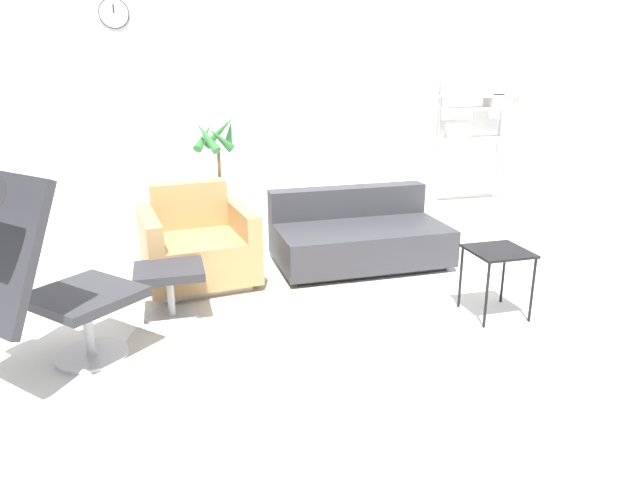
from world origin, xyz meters
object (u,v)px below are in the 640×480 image
object	(u,v)px
ottoman	(170,280)
armchair_red	(198,248)
lounge_chair	(22,255)
couch_low	(358,238)
potted_plant	(219,179)
shelf_unit	(479,110)
side_table	(498,258)

from	to	relation	value
ottoman	armchair_red	xyz separation A→B (m)	(0.24, 0.68, 0.01)
lounge_chair	couch_low	bearing A→B (deg)	78.71
potted_plant	shelf_unit	distance (m)	3.34
couch_low	side_table	xyz separation A→B (m)	(0.58, -1.33, 0.20)
ottoman	shelf_unit	distance (m)	4.74
lounge_chair	armchair_red	size ratio (longest dim) A/B	1.35
ottoman	potted_plant	distance (m)	2.48
lounge_chair	potted_plant	world-z (taller)	lounge_chair
shelf_unit	ottoman	bearing A→B (deg)	-146.39
ottoman	shelf_unit	world-z (taller)	shelf_unit
couch_low	shelf_unit	size ratio (longest dim) A/B	0.77
lounge_chair	shelf_unit	xyz separation A→B (m)	(4.62, 3.25, 0.42)
armchair_red	potted_plant	world-z (taller)	potted_plant
couch_low	potted_plant	distance (m)	1.97
ottoman	couch_low	size ratio (longest dim) A/B	0.32
ottoman	potted_plant	bearing A→B (deg)	75.85
ottoman	armchair_red	bearing A→B (deg)	70.59
couch_low	ottoman	bearing A→B (deg)	23.98
lounge_chair	ottoman	world-z (taller)	lounge_chair
ottoman	potted_plant	size ratio (longest dim) A/B	0.39
side_table	ottoman	bearing A→B (deg)	166.01
armchair_red	shelf_unit	size ratio (longest dim) A/B	0.49
potted_plant	shelf_unit	world-z (taller)	shelf_unit
armchair_red	ottoman	bearing A→B (deg)	63.34
side_table	shelf_unit	world-z (taller)	shelf_unit
potted_plant	shelf_unit	xyz separation A→B (m)	(3.27, 0.18, 0.67)
ottoman	armchair_red	world-z (taller)	armchair_red
ottoman	side_table	size ratio (longest dim) A/B	0.97
side_table	potted_plant	size ratio (longest dim) A/B	0.40
couch_low	side_table	distance (m)	1.47
lounge_chair	shelf_unit	world-z (taller)	shelf_unit
potted_plant	shelf_unit	bearing A→B (deg)	3.15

